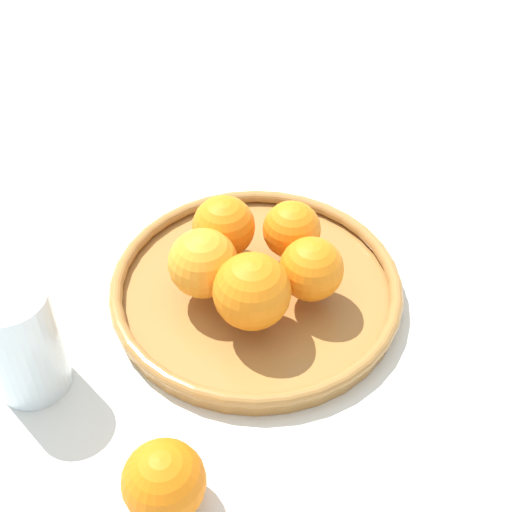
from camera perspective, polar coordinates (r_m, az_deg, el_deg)
The scene contains 5 objects.
ground_plane at distance 0.79m, azimuth 0.00°, elevation -3.27°, with size 4.00×4.00×0.00m, color silver.
fruit_bowl at distance 0.78m, azimuth 0.00°, elevation -2.59°, with size 0.32×0.32×0.03m.
orange_pile at distance 0.74m, azimuth -0.32°, elevation -0.24°, with size 0.18×0.18×0.08m.
stray_orange at distance 0.62m, azimuth -7.38°, elevation -17.47°, with size 0.07×0.07×0.07m, color orange.
drinking_glass at distance 0.71m, azimuth -18.17°, elevation -6.54°, with size 0.07×0.07×0.12m, color silver.
Camera 1 is at (0.30, -0.45, 0.58)m, focal length 50.00 mm.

